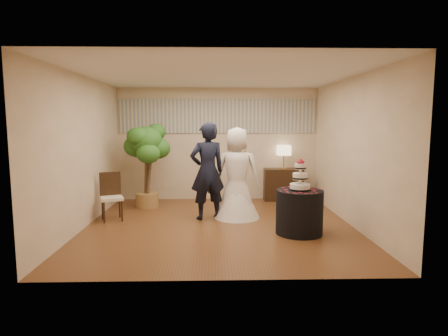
{
  "coord_description": "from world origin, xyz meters",
  "views": [
    {
      "loc": [
        -0.1,
        -6.93,
        1.94
      ],
      "look_at": [
        0.1,
        0.4,
        1.05
      ],
      "focal_mm": 30.0,
      "sensor_mm": 36.0,
      "label": 1
    }
  ],
  "objects_px": {
    "groom": "(207,171)",
    "ficus_tree": "(146,165)",
    "table_lamp": "(284,157)",
    "side_chair": "(112,197)",
    "bride": "(237,173)",
    "wedding_cake": "(300,174)",
    "console": "(283,184)",
    "cake_table": "(299,212)"
  },
  "relations": [
    {
      "from": "cake_table",
      "to": "table_lamp",
      "type": "distance_m",
      "value": 2.94
    },
    {
      "from": "table_lamp",
      "to": "cake_table",
      "type": "bearing_deg",
      "value": -94.87
    },
    {
      "from": "console",
      "to": "ficus_tree",
      "type": "relative_size",
      "value": 0.49
    },
    {
      "from": "groom",
      "to": "wedding_cake",
      "type": "distance_m",
      "value": 1.94
    },
    {
      "from": "console",
      "to": "side_chair",
      "type": "xyz_separation_m",
      "value": [
        -3.77,
        -1.85,
        0.08
      ]
    },
    {
      "from": "cake_table",
      "to": "table_lamp",
      "type": "height_order",
      "value": "table_lamp"
    },
    {
      "from": "cake_table",
      "to": "ficus_tree",
      "type": "xyz_separation_m",
      "value": [
        -3.04,
        2.15,
        0.59
      ]
    },
    {
      "from": "bride",
      "to": "cake_table",
      "type": "relative_size",
      "value": 2.27
    },
    {
      "from": "bride",
      "to": "table_lamp",
      "type": "relative_size",
      "value": 3.2
    },
    {
      "from": "bride",
      "to": "wedding_cake",
      "type": "xyz_separation_m",
      "value": [
        1.03,
        -1.15,
        0.12
      ]
    },
    {
      "from": "groom",
      "to": "ficus_tree",
      "type": "bearing_deg",
      "value": -56.3
    },
    {
      "from": "wedding_cake",
      "to": "table_lamp",
      "type": "height_order",
      "value": "table_lamp"
    },
    {
      "from": "groom",
      "to": "table_lamp",
      "type": "relative_size",
      "value": 3.36
    },
    {
      "from": "cake_table",
      "to": "bride",
      "type": "bearing_deg",
      "value": 131.83
    },
    {
      "from": "console",
      "to": "ficus_tree",
      "type": "bearing_deg",
      "value": -165.92
    },
    {
      "from": "groom",
      "to": "cake_table",
      "type": "height_order",
      "value": "groom"
    },
    {
      "from": "groom",
      "to": "bride",
      "type": "height_order",
      "value": "groom"
    },
    {
      "from": "groom",
      "to": "wedding_cake",
      "type": "bearing_deg",
      "value": 128.67
    },
    {
      "from": "cake_table",
      "to": "console",
      "type": "xyz_separation_m",
      "value": [
        0.24,
        2.85,
        0.01
      ]
    },
    {
      "from": "wedding_cake",
      "to": "ficus_tree",
      "type": "distance_m",
      "value": 3.72
    },
    {
      "from": "bride",
      "to": "console",
      "type": "bearing_deg",
      "value": -117.15
    },
    {
      "from": "table_lamp",
      "to": "ficus_tree",
      "type": "distance_m",
      "value": 3.36
    },
    {
      "from": "wedding_cake",
      "to": "console",
      "type": "bearing_deg",
      "value": 85.13
    },
    {
      "from": "wedding_cake",
      "to": "side_chair",
      "type": "distance_m",
      "value": 3.71
    },
    {
      "from": "ficus_tree",
      "to": "side_chair",
      "type": "relative_size",
      "value": 2.06
    },
    {
      "from": "cake_table",
      "to": "groom",
      "type": "bearing_deg",
      "value": 147.12
    },
    {
      "from": "ficus_tree",
      "to": "groom",
      "type": "bearing_deg",
      "value": -37.86
    },
    {
      "from": "groom",
      "to": "table_lamp",
      "type": "bearing_deg",
      "value": -154.54
    },
    {
      "from": "console",
      "to": "wedding_cake",
      "type": "bearing_deg",
      "value": -92.83
    },
    {
      "from": "wedding_cake",
      "to": "groom",
      "type": "bearing_deg",
      "value": 147.12
    },
    {
      "from": "console",
      "to": "side_chair",
      "type": "relative_size",
      "value": 1.01
    },
    {
      "from": "ficus_tree",
      "to": "console",
      "type": "bearing_deg",
      "value": 12.04
    },
    {
      "from": "groom",
      "to": "ficus_tree",
      "type": "height_order",
      "value": "ficus_tree"
    },
    {
      "from": "groom",
      "to": "wedding_cake",
      "type": "xyz_separation_m",
      "value": [
        1.62,
        -1.05,
        0.07
      ]
    },
    {
      "from": "table_lamp",
      "to": "ficus_tree",
      "type": "height_order",
      "value": "ficus_tree"
    },
    {
      "from": "ficus_tree",
      "to": "table_lamp",
      "type": "bearing_deg",
      "value": 12.04
    },
    {
      "from": "table_lamp",
      "to": "side_chair",
      "type": "bearing_deg",
      "value": -153.89
    },
    {
      "from": "cake_table",
      "to": "ficus_tree",
      "type": "bearing_deg",
      "value": 144.73
    },
    {
      "from": "table_lamp",
      "to": "groom",
      "type": "bearing_deg",
      "value": -136.09
    },
    {
      "from": "side_chair",
      "to": "bride",
      "type": "bearing_deg",
      "value": -18.15
    },
    {
      "from": "groom",
      "to": "bride",
      "type": "bearing_deg",
      "value": 170.56
    },
    {
      "from": "cake_table",
      "to": "wedding_cake",
      "type": "distance_m",
      "value": 0.66
    }
  ]
}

